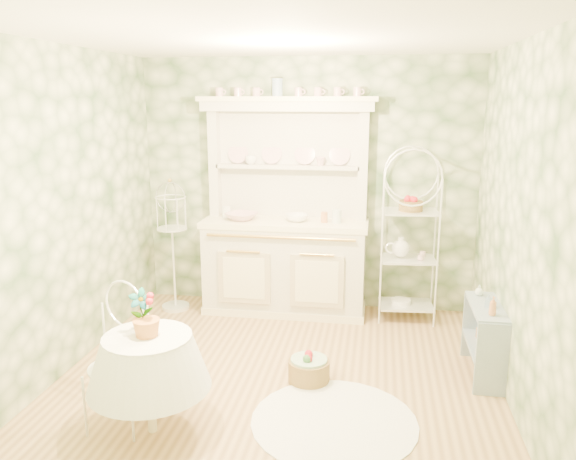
# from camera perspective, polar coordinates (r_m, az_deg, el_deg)

# --- Properties ---
(floor) EXTENTS (3.60, 3.60, 0.00)m
(floor) POSITION_cam_1_polar(r_m,az_deg,el_deg) (4.83, -0.98, -14.78)
(floor) COLOR tan
(floor) RESTS_ON ground
(ceiling) EXTENTS (3.60, 3.60, 0.00)m
(ceiling) POSITION_cam_1_polar(r_m,az_deg,el_deg) (4.29, -1.13, 19.01)
(ceiling) COLOR white
(ceiling) RESTS_ON floor
(wall_left) EXTENTS (3.60, 3.60, 0.00)m
(wall_left) POSITION_cam_1_polar(r_m,az_deg,el_deg) (5.00, -21.80, 1.70)
(wall_left) COLOR beige
(wall_left) RESTS_ON floor
(wall_right) EXTENTS (3.60, 3.60, 0.00)m
(wall_right) POSITION_cam_1_polar(r_m,az_deg,el_deg) (4.42, 22.58, 0.22)
(wall_right) COLOR beige
(wall_right) RESTS_ON floor
(wall_back) EXTENTS (3.60, 3.60, 0.00)m
(wall_back) POSITION_cam_1_polar(r_m,az_deg,el_deg) (6.11, 1.96, 4.57)
(wall_back) COLOR beige
(wall_back) RESTS_ON floor
(wall_front) EXTENTS (3.60, 3.60, 0.00)m
(wall_front) POSITION_cam_1_polar(r_m,az_deg,el_deg) (2.68, -7.96, -6.90)
(wall_front) COLOR beige
(wall_front) RESTS_ON floor
(kitchen_dresser) EXTENTS (1.87, 0.61, 2.29)m
(kitchen_dresser) POSITION_cam_1_polar(r_m,az_deg,el_deg) (5.91, -0.33, 2.25)
(kitchen_dresser) COLOR silver
(kitchen_dresser) RESTS_ON floor
(bakers_rack) EXTENTS (0.55, 0.41, 1.67)m
(bakers_rack) POSITION_cam_1_polar(r_m,az_deg,el_deg) (5.89, 12.19, -1.17)
(bakers_rack) COLOR white
(bakers_rack) RESTS_ON floor
(side_shelf) EXTENTS (0.35, 0.75, 0.62)m
(side_shelf) POSITION_cam_1_polar(r_m,az_deg,el_deg) (5.02, 19.30, -10.50)
(side_shelf) COLOR #8B9DAB
(side_shelf) RESTS_ON floor
(round_table) EXTENTS (0.83, 0.83, 0.74)m
(round_table) POSITION_cam_1_polar(r_m,az_deg,el_deg) (4.09, -13.85, -14.85)
(round_table) COLOR white
(round_table) RESTS_ON floor
(cafe_chair) EXTENTS (0.49, 0.49, 0.86)m
(cafe_chair) POSITION_cam_1_polar(r_m,az_deg,el_deg) (4.18, -16.93, -13.41)
(cafe_chair) COLOR white
(cafe_chair) RESTS_ON floor
(birdcage_stand) EXTENTS (0.36, 0.36, 1.35)m
(birdcage_stand) POSITION_cam_1_polar(r_m,az_deg,el_deg) (6.20, -11.61, -1.94)
(birdcage_stand) COLOR white
(birdcage_stand) RESTS_ON floor
(floor_basket) EXTENTS (0.41, 0.41, 0.21)m
(floor_basket) POSITION_cam_1_polar(r_m,az_deg,el_deg) (4.74, 2.14, -13.96)
(floor_basket) COLOR olive
(floor_basket) RESTS_ON floor
(lace_rug) EXTENTS (1.56, 1.56, 0.01)m
(lace_rug) POSITION_cam_1_polar(r_m,az_deg,el_deg) (4.27, 4.71, -18.79)
(lace_rug) COLOR white
(lace_rug) RESTS_ON floor
(bowl_floral) EXTENTS (0.42, 0.42, 0.08)m
(bowl_floral) POSITION_cam_1_polar(r_m,az_deg,el_deg) (5.98, -4.73, 1.10)
(bowl_floral) COLOR white
(bowl_floral) RESTS_ON kitchen_dresser
(bowl_white) EXTENTS (0.27, 0.27, 0.08)m
(bowl_white) POSITION_cam_1_polar(r_m,az_deg,el_deg) (5.90, 0.89, 0.96)
(bowl_white) COLOR white
(bowl_white) RESTS_ON kitchen_dresser
(cup_left) EXTENTS (0.14, 0.14, 0.09)m
(cup_left) POSITION_cam_1_polar(r_m,az_deg,el_deg) (6.07, -3.80, 6.95)
(cup_left) COLOR white
(cup_left) RESTS_ON kitchen_dresser
(cup_right) EXTENTS (0.11, 0.11, 0.09)m
(cup_right) POSITION_cam_1_polar(r_m,az_deg,el_deg) (5.95, 3.32, 6.83)
(cup_right) COLOR white
(cup_right) RESTS_ON kitchen_dresser
(potted_geranium) EXTENTS (0.19, 0.15, 0.31)m
(potted_geranium) POSITION_cam_1_polar(r_m,az_deg,el_deg) (3.93, -14.65, -8.34)
(potted_geranium) COLOR #3F7238
(potted_geranium) RESTS_ON round_table
(bottle_amber) EXTENTS (0.08, 0.08, 0.15)m
(bottle_amber) POSITION_cam_1_polar(r_m,az_deg,el_deg) (4.69, 20.09, -7.37)
(bottle_amber) COLOR #C77E4C
(bottle_amber) RESTS_ON side_shelf
(bottle_blue) EXTENTS (0.06, 0.06, 0.11)m
(bottle_blue) POSITION_cam_1_polar(r_m,az_deg,el_deg) (4.87, 19.68, -6.97)
(bottle_blue) COLOR #89A4C4
(bottle_blue) RESTS_ON side_shelf
(bottle_glass) EXTENTS (0.09, 0.09, 0.09)m
(bottle_glass) POSITION_cam_1_polar(r_m,az_deg,el_deg) (5.12, 18.85, -5.96)
(bottle_glass) COLOR silver
(bottle_glass) RESTS_ON side_shelf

